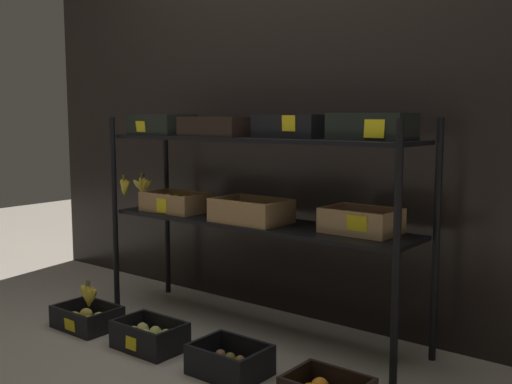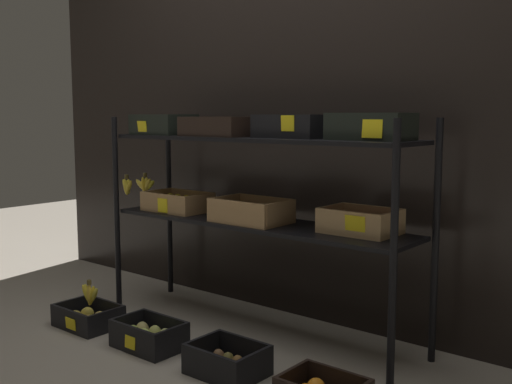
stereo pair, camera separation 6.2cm
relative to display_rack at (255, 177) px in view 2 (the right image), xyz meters
The scene contains 7 objects.
ground_plane 0.80m from the display_rack, 67.71° to the left, with size 10.00×10.00×0.00m, color gray.
storefront_wall 0.50m from the display_rack, 89.84° to the left, with size 4.14×0.12×2.19m, color black.
display_rack is the anchor object (origin of this frame).
crate_ground_apple_gold 1.17m from the display_rack, 144.75° to the right, with size 0.33×0.25×0.12m.
crate_ground_pear 0.93m from the display_rack, 115.80° to the right, with size 0.34×0.23×0.13m.
crate_ground_kiwi 0.93m from the display_rack, 63.31° to the right, with size 0.32×0.24×0.13m.
banana_bunch_loose 1.07m from the display_rack, 143.84° to the right, with size 0.14×0.04×0.14m.
Camera 2 is at (1.94, -2.36, 1.11)m, focal length 42.86 mm.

